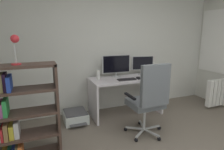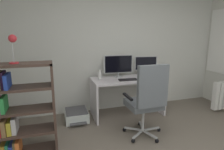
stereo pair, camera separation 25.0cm
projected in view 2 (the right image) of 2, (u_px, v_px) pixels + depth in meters
The scene contains 11 objects.
wall_back at pixel (112, 43), 3.97m from camera, with size 4.73×0.10×2.78m, color silver.
desk at pixel (128, 88), 3.78m from camera, with size 1.37×0.63×0.74m.
monitor_main at pixel (118, 65), 3.80m from camera, with size 0.58×0.18×0.43m.
monitor_secondary at pixel (146, 64), 3.97m from camera, with size 0.46×0.18×0.39m.
keyboard at pixel (128, 80), 3.59m from camera, with size 0.34×0.13×0.02m, color black.
computer_mouse at pixel (140, 79), 3.64m from camera, with size 0.06×0.10×0.03m, color black.
desktop_speaker at pixel (100, 74), 3.68m from camera, with size 0.07×0.07×0.17m, color silver.
office_chair at pixel (147, 99), 2.89m from camera, with size 0.62×0.63×1.17m.
bookshelf at pixel (13, 114), 2.50m from camera, with size 0.85×0.30×1.23m.
desk_lamp at pixel (13, 43), 2.33m from camera, with size 0.12×0.11×0.35m.
printer at pixel (76, 115), 3.61m from camera, with size 0.41×0.53×0.20m.
Camera 2 is at (-1.19, -1.46, 1.62)m, focal length 31.26 mm.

